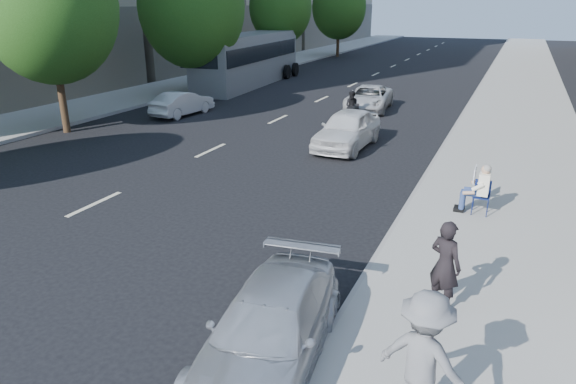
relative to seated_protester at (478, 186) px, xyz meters
The scene contains 16 objects.
ground 6.18m from the seated_protester, 121.11° to the right, with size 160.00×160.00×0.00m, color black.
near_sidewalk 14.81m from the seated_protester, 86.75° to the left, with size 5.00×120.00×0.15m, color #A5A39A.
far_sidewalk 24.80m from the seated_protester, 143.45° to the left, with size 4.50×120.00×0.15m, color #A5A39A.
tree_far_b 17.61m from the seated_protester, behind, with size 5.40×5.40×8.24m.
tree_far_c 21.55m from the seated_protester, 142.88° to the left, with size 6.00×6.00×8.47m.
tree_far_d 30.22m from the seated_protester, 124.25° to the left, with size 4.80×4.80×7.65m.
tree_far_e 42.45m from the seated_protester, 113.51° to the left, with size 5.40×5.40×7.89m.
seated_protester is the anchor object (origin of this frame).
jogger 7.63m from the seated_protester, 90.27° to the right, with size 1.20×0.69×1.85m, color slate.
pedestrian_woman 4.82m from the seated_protester, 91.84° to the right, with size 0.60×0.39×1.64m, color black.
parked_sedan 7.62m from the seated_protester, 108.06° to the right, with size 1.65×4.07×1.18m, color silver.
white_sedan_near 7.35m from the seated_protester, 134.24° to the left, with size 1.69×4.21×1.43m, color white.
white_sedan_mid 16.35m from the seated_protester, 151.63° to the left, with size 1.24×3.55×1.17m, color silver.
white_sedan_far 14.23m from the seated_protester, 116.51° to the left, with size 2.02×4.39×1.22m, color silver.
motorcycle 11.65m from the seated_protester, 122.86° to the left, with size 0.70×2.04×1.42m.
bus 24.29m from the seated_protester, 131.74° to the left, with size 3.41×12.21×3.30m.
Camera 1 is at (3.71, -7.86, 5.22)m, focal length 32.00 mm.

